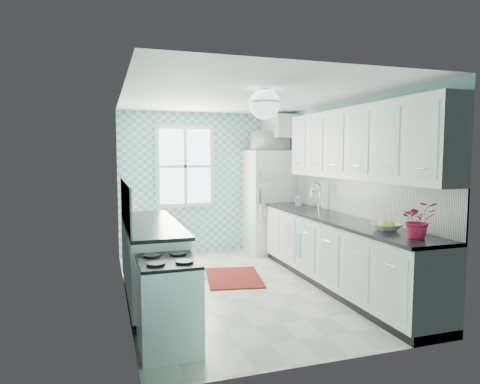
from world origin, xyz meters
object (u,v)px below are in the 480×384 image
object	(u,v)px
sink	(309,210)
potted_plant	(418,220)
fridge	(269,202)
ceiling_light	(265,104)
fruit_bowl	(386,227)
microwave	(270,141)
stove	(168,303)

from	to	relation	value
sink	potted_plant	size ratio (longest dim) A/B	1.43
fridge	ceiling_light	bearing A→B (deg)	-112.43
fridge	fruit_bowl	distance (m)	3.22
ceiling_light	potted_plant	distance (m)	2.01
ceiling_light	fruit_bowl	distance (m)	1.90
fruit_bowl	microwave	world-z (taller)	microwave
ceiling_light	stove	size ratio (longest dim) A/B	0.44
fridge	fruit_bowl	bearing A→B (deg)	-87.89
fridge	sink	xyz separation A→B (m)	(0.09, -1.38, 0.02)
stove	ceiling_light	bearing A→B (deg)	30.57
stove	fruit_bowl	distance (m)	2.46
potted_plant	microwave	size ratio (longest dim) A/B	0.60
ceiling_light	sink	bearing A→B (deg)	45.86
fridge	fruit_bowl	size ratio (longest dim) A/B	6.13
microwave	fridge	bearing A→B (deg)	55.76
ceiling_light	fridge	distance (m)	3.18
ceiling_light	microwave	world-z (taller)	ceiling_light
stove	microwave	size ratio (longest dim) A/B	1.29
potted_plant	microwave	distance (m)	3.81
potted_plant	fridge	bearing A→B (deg)	91.39
microwave	sink	bearing A→B (deg)	96.13
fridge	sink	distance (m)	1.39
ceiling_light	potted_plant	bearing A→B (deg)	-42.12
ceiling_light	microwave	size ratio (longest dim) A/B	0.56
sink	fruit_bowl	distance (m)	1.84
potted_plant	microwave	bearing A→B (deg)	91.39
sink	microwave	distance (m)	1.75
fridge	microwave	distance (m)	1.09
fridge	stove	distance (m)	4.08
ceiling_light	sink	distance (m)	2.22
stove	sink	bearing A→B (deg)	39.09
fridge	potted_plant	distance (m)	3.71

